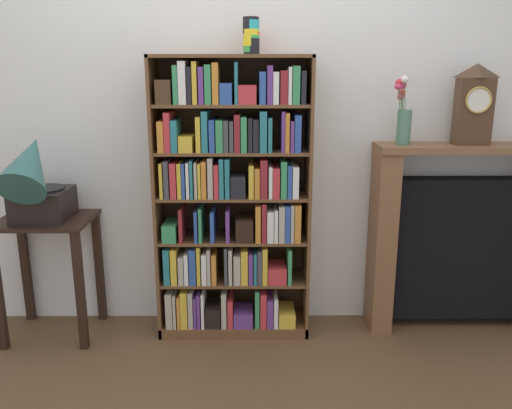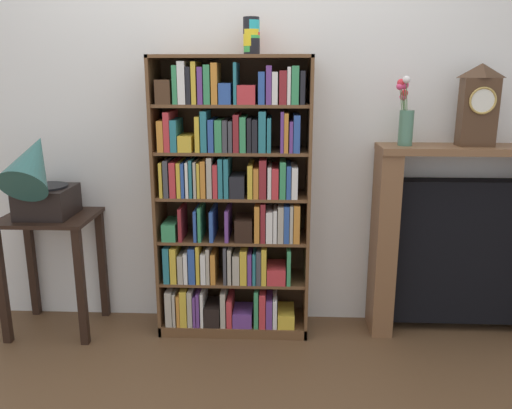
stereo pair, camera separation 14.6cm
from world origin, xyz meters
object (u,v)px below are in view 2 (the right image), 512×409
object	(u,v)px
cup_stack	(252,36)
side_table_left	(52,248)
flower_vase	(405,117)
mantel_clock	(479,105)
fireplace_mantel	(465,243)
gramophone	(38,177)
bookshelf	(232,204)

from	to	relation	value
cup_stack	side_table_left	bearing A→B (deg)	-175.59
side_table_left	flower_vase	bearing A→B (deg)	2.14
mantel_clock	flower_vase	xyz separation A→B (m)	(-0.39, 0.00, -0.07)
side_table_left	mantel_clock	xyz separation A→B (m)	(2.43, 0.08, 0.83)
fireplace_mantel	flower_vase	xyz separation A→B (m)	(-0.40, -0.02, 0.73)
side_table_left	fireplace_mantel	world-z (taller)	fireplace_mantel
fireplace_mantel	gramophone	bearing A→B (deg)	-175.75
cup_stack	fireplace_mantel	distance (m)	1.71
side_table_left	bookshelf	bearing A→B (deg)	2.68
side_table_left	gramophone	distance (m)	0.45
gramophone	cup_stack	bearing A→B (deg)	8.27
bookshelf	side_table_left	xyz separation A→B (m)	(-1.07, -0.05, -0.27)
cup_stack	mantel_clock	xyz separation A→B (m)	(1.24, -0.02, -0.36)
fireplace_mantel	flower_vase	world-z (taller)	flower_vase
side_table_left	mantel_clock	world-z (taller)	mantel_clock
side_table_left	cup_stack	bearing A→B (deg)	4.41
side_table_left	flower_vase	xyz separation A→B (m)	(2.03, 0.08, 0.77)
bookshelf	mantel_clock	world-z (taller)	bookshelf
cup_stack	flower_vase	distance (m)	0.95
gramophone	flower_vase	distance (m)	2.07
fireplace_mantel	cup_stack	bearing A→B (deg)	-179.57
fireplace_mantel	flower_vase	size ratio (longest dim) A/B	2.97
bookshelf	cup_stack	world-z (taller)	cup_stack
gramophone	fireplace_mantel	distance (m)	2.48
bookshelf	gramophone	xyz separation A→B (m)	(-1.07, -0.13, 0.17)
cup_stack	gramophone	distance (m)	1.41
fireplace_mantel	mantel_clock	world-z (taller)	mantel_clock
bookshelf	flower_vase	distance (m)	1.09
gramophone	mantel_clock	distance (m)	2.46
cup_stack	fireplace_mantel	bearing A→B (deg)	0.43
mantel_clock	side_table_left	bearing A→B (deg)	-178.21
cup_stack	flower_vase	bearing A→B (deg)	-1.02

